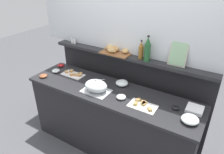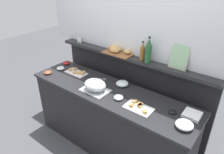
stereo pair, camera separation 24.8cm
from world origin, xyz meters
TOP-DOWN VIEW (x-y plane):
  - ground_plane at (0.00, 0.60)m, footprint 12.00×12.00m
  - buffet_counter at (0.00, 0.00)m, footprint 2.23×0.62m
  - back_ledge_unit at (0.00, 0.48)m, footprint 2.28×0.22m
  - upper_wall_panel at (0.00, 0.51)m, footprint 2.88×0.08m
  - sandwich_platter_side at (0.47, -0.08)m, footprint 0.31×0.18m
  - sandwich_platter_rear at (-0.66, 0.09)m, footprint 0.32×0.17m
  - serving_cloche at (-0.13, -0.11)m, footprint 0.34×0.24m
  - glass_bowl_large at (0.20, -0.08)m, footprint 0.11×0.11m
  - glass_bowl_medium at (0.97, -0.09)m, footprint 0.17×0.17m
  - glass_bowl_small at (0.06, 0.19)m, footprint 0.16×0.16m
  - glass_bowl_extra at (-0.93, 0.02)m, footprint 0.11×0.11m
  - condiment_bowl_teal at (0.79, 0.06)m, footprint 0.08×0.08m
  - condiment_bowl_red at (-0.97, -0.18)m, footprint 0.11×0.11m
  - condiment_bowl_dark at (-1.01, 0.21)m, footprint 0.10×0.10m
  - serving_tongs at (-0.28, 0.12)m, footprint 0.18×0.12m
  - napkin_stack at (0.97, 0.13)m, footprint 0.17×0.17m
  - wine_bottle_green at (0.29, 0.38)m, footprint 0.08×0.08m
  - vinegar_bottle_amber at (0.20, 0.41)m, footprint 0.06×0.06m
  - salt_shaker at (-0.92, 0.41)m, footprint 0.03×0.03m
  - pepper_shaker at (-0.88, 0.41)m, footprint 0.03×0.03m
  - bread_basket at (-0.20, 0.41)m, footprint 0.40×0.26m
  - framed_picture at (0.64, 0.45)m, footprint 0.21×0.08m

SIDE VIEW (x-z plane):
  - ground_plane at x=0.00m, z-range 0.00..0.00m
  - buffet_counter at x=0.00m, z-range 0.00..0.93m
  - back_ledge_unit at x=0.00m, z-range 0.03..1.29m
  - serving_tongs at x=-0.28m, z-range 0.93..0.94m
  - sandwich_platter_side at x=0.47m, z-range 0.92..0.96m
  - sandwich_platter_rear at x=-0.66m, z-range 0.92..0.96m
  - condiment_bowl_teal at x=0.79m, z-range 0.93..0.96m
  - napkin_stack at x=0.97m, z-range 0.93..0.97m
  - condiment_bowl_dark at x=-1.01m, z-range 0.93..0.97m
  - condiment_bowl_red at x=-0.97m, z-range 0.93..0.97m
  - glass_bowl_large at x=0.20m, z-range 0.93..0.97m
  - glass_bowl_extra at x=-0.93m, z-range 0.93..0.97m
  - glass_bowl_small at x=0.06m, z-range 0.93..0.99m
  - glass_bowl_medium at x=0.97m, z-range 0.93..1.00m
  - serving_cloche at x=-0.13m, z-range 0.92..1.09m
  - bread_basket at x=-0.20m, z-range 1.25..1.33m
  - salt_shaker at x=-0.92m, z-range 1.25..1.34m
  - pepper_shaker at x=-0.88m, z-range 1.25..1.34m
  - vinegar_bottle_amber at x=0.20m, z-range 1.24..1.48m
  - wine_bottle_green at x=0.29m, z-range 1.24..1.56m
  - framed_picture at x=0.64m, z-range 1.25..1.54m
  - upper_wall_panel at x=0.00m, z-range 1.25..2.60m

